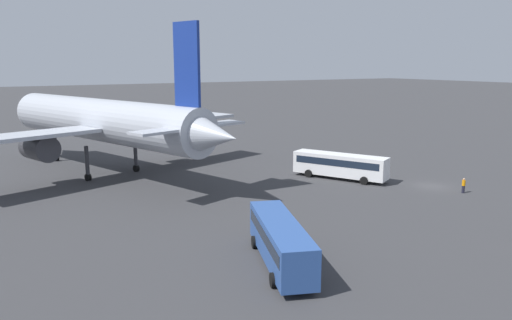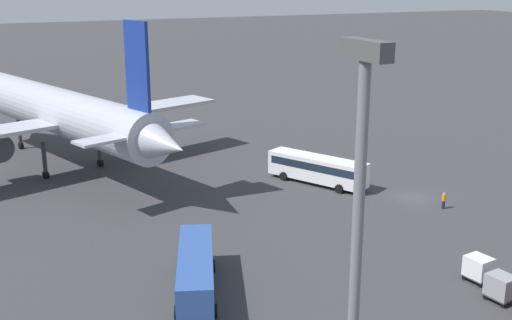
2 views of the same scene
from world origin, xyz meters
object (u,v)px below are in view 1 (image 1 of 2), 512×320
object	(u,v)px
shuttle_bus_near	(340,164)
worker_person	(464,186)
airplane	(104,121)
shuttle_bus_far	(280,239)

from	to	relation	value
shuttle_bus_near	worker_person	size ratio (longest dim) A/B	6.89
airplane	shuttle_bus_far	bearing A→B (deg)	167.18
airplane	worker_person	world-z (taller)	airplane
shuttle_bus_near	worker_person	bearing A→B (deg)	-176.33
shuttle_bus_far	shuttle_bus_near	bearing A→B (deg)	-28.09
shuttle_bus_near	worker_person	distance (m)	14.79
shuttle_bus_far	worker_person	distance (m)	30.00
shuttle_bus_far	worker_person	world-z (taller)	shuttle_bus_far
shuttle_bus_near	airplane	bearing A→B (deg)	27.69
airplane	shuttle_bus_far	xyz separation A→B (m)	(-36.87, -3.16, -5.15)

